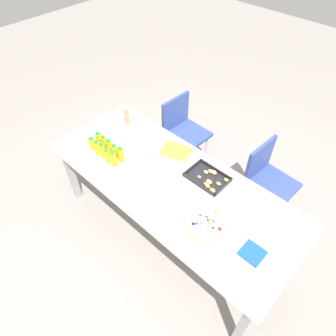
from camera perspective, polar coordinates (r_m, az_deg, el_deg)
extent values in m
plane|color=gray|center=(3.05, 0.50, -11.50)|extent=(12.00, 12.00, 0.00)
cube|color=silver|center=(2.48, 0.60, -2.76)|extent=(2.20, 0.90, 0.04)
cube|color=#99999E|center=(3.19, -17.69, -1.08)|extent=(0.06, 0.06, 0.69)
cube|color=#99999E|center=(2.39, 13.98, -26.58)|extent=(0.06, 0.06, 0.69)
cube|color=#99999E|center=(3.45, -7.76, 5.45)|extent=(0.06, 0.06, 0.69)
cube|color=#99999E|center=(2.73, 22.67, -14.42)|extent=(0.06, 0.06, 0.69)
cube|color=#33478C|center=(3.32, 3.63, 6.28)|extent=(0.42, 0.42, 0.04)
cube|color=#33478C|center=(3.30, 1.39, 10.29)|extent=(0.04, 0.38, 0.38)
cylinder|color=silver|center=(3.50, 7.15, 3.15)|extent=(0.02, 0.02, 0.41)
cylinder|color=silver|center=(3.32, 3.58, 0.52)|extent=(0.02, 0.02, 0.41)
cylinder|color=silver|center=(3.65, 3.32, 5.62)|extent=(0.02, 0.02, 0.41)
cylinder|color=silver|center=(3.48, -0.29, 3.22)|extent=(0.02, 0.02, 0.41)
cube|color=#33478C|center=(2.96, 18.92, -3.04)|extent=(0.42, 0.42, 0.04)
cube|color=#33478C|center=(2.88, 16.81, 1.42)|extent=(0.05, 0.38, 0.38)
cylinder|color=silver|center=(3.21, 21.75, -5.91)|extent=(0.02, 0.02, 0.41)
cylinder|color=silver|center=(3.01, 18.68, -9.35)|extent=(0.02, 0.02, 0.41)
cylinder|color=silver|center=(3.28, 17.13, -2.85)|extent=(0.02, 0.02, 0.41)
cylinder|color=silver|center=(3.08, 13.82, -5.99)|extent=(0.02, 0.02, 0.41)
cylinder|color=#FAAD14|center=(2.78, -14.04, 4.39)|extent=(0.06, 0.06, 0.12)
cylinder|color=#1E8C33|center=(2.74, -14.28, 5.42)|extent=(0.04, 0.04, 0.02)
cylinder|color=#FAAE14|center=(2.72, -13.14, 3.69)|extent=(0.06, 0.06, 0.12)
cylinder|color=#1E8C33|center=(2.68, -13.38, 4.77)|extent=(0.04, 0.04, 0.02)
cylinder|color=#FAAE14|center=(2.68, -12.23, 3.18)|extent=(0.06, 0.06, 0.13)
cylinder|color=#1E8C33|center=(2.63, -12.48, 4.33)|extent=(0.04, 0.04, 0.02)
cylinder|color=#F9AE14|center=(2.63, -11.30, 2.24)|extent=(0.06, 0.06, 0.12)
cylinder|color=#1E8C33|center=(2.58, -11.52, 3.36)|extent=(0.04, 0.04, 0.02)
cylinder|color=#F9AE14|center=(2.59, -10.24, 1.67)|extent=(0.06, 0.06, 0.13)
cylinder|color=#1E8C33|center=(2.53, -10.46, 2.87)|extent=(0.04, 0.04, 0.02)
cylinder|color=#FAAC14|center=(2.80, -12.87, 5.26)|extent=(0.06, 0.06, 0.13)
cylinder|color=#1E8C33|center=(2.76, -13.11, 6.38)|extent=(0.04, 0.04, 0.02)
cylinder|color=#FAAD14|center=(2.75, -11.96, 4.54)|extent=(0.05, 0.05, 0.13)
cylinder|color=#1E8C33|center=(2.70, -12.20, 5.72)|extent=(0.04, 0.04, 0.02)
cylinder|color=#F9AB14|center=(2.71, -11.01, 3.92)|extent=(0.06, 0.06, 0.13)
cylinder|color=#1E8C33|center=(2.66, -11.22, 5.04)|extent=(0.04, 0.04, 0.02)
cylinder|color=#F9AC14|center=(2.65, -10.07, 3.06)|extent=(0.06, 0.06, 0.13)
cylinder|color=#1E8C33|center=(2.61, -10.27, 4.22)|extent=(0.04, 0.04, 0.02)
cylinder|color=#F9AD14|center=(2.61, -8.88, 2.46)|extent=(0.06, 0.06, 0.13)
cylinder|color=#1E8C33|center=(2.56, -9.07, 3.66)|extent=(0.04, 0.04, 0.02)
cylinder|color=tan|center=(2.22, 6.82, -10.27)|extent=(0.30, 0.30, 0.02)
cylinder|color=white|center=(2.21, 6.85, -10.10)|extent=(0.28, 0.28, 0.01)
sphere|color=red|center=(2.18, 9.71, -11.22)|extent=(0.03, 0.03, 0.03)
sphere|color=red|center=(2.22, 7.51, -9.63)|extent=(0.02, 0.02, 0.02)
sphere|color=#66B238|center=(2.19, 6.25, -10.33)|extent=(0.02, 0.02, 0.02)
sphere|color=red|center=(2.23, 7.32, -9.08)|extent=(0.02, 0.02, 0.02)
sphere|color=#1E1947|center=(2.19, 5.40, -10.36)|extent=(0.02, 0.02, 0.02)
sphere|color=red|center=(2.23, 6.10, -8.83)|extent=(0.02, 0.02, 0.02)
sphere|color=#66B238|center=(2.26, 9.05, -8.16)|extent=(0.03, 0.03, 0.03)
sphere|color=#66B238|center=(2.19, 4.63, -10.18)|extent=(0.02, 0.02, 0.02)
sphere|color=#1E1947|center=(2.18, 4.78, -10.42)|extent=(0.03, 0.03, 0.03)
sphere|color=#1E1947|center=(2.19, 8.49, -11.01)|extent=(0.02, 0.02, 0.02)
sphere|color=#66B238|center=(2.20, 7.73, -10.22)|extent=(0.02, 0.02, 0.02)
sphere|color=red|center=(2.22, 8.57, -9.80)|extent=(0.02, 0.02, 0.02)
cube|color=black|center=(2.50, 7.36, -1.90)|extent=(0.33, 0.24, 0.01)
cube|color=black|center=(2.43, 5.75, -3.15)|extent=(0.33, 0.01, 0.03)
cube|color=black|center=(2.56, 8.96, -0.31)|extent=(0.33, 0.01, 0.03)
cube|color=black|center=(2.55, 4.57, 0.13)|extent=(0.01, 0.24, 0.03)
cube|color=black|center=(2.44, 10.35, -3.60)|extent=(0.01, 0.24, 0.03)
ellipsoid|color=tan|center=(2.53, 8.58, -0.81)|extent=(0.06, 0.04, 0.03)
ellipsoid|color=tan|center=(2.53, 7.99, -0.62)|extent=(0.05, 0.03, 0.03)
ellipsoid|color=tan|center=(2.48, 5.89, -1.69)|extent=(0.03, 0.02, 0.02)
ellipsoid|color=tan|center=(2.44, 7.08, -2.99)|extent=(0.04, 0.03, 0.02)
ellipsoid|color=tan|center=(2.49, 10.92, -2.22)|extent=(0.05, 0.03, 0.03)
ellipsoid|color=tan|center=(2.45, 9.47, -2.92)|extent=(0.04, 0.03, 0.02)
ellipsoid|color=tan|center=(2.45, 7.70, -2.58)|extent=(0.06, 0.04, 0.03)
ellipsoid|color=tan|center=(2.40, 8.35, -4.18)|extent=(0.05, 0.04, 0.03)
ellipsoid|color=tan|center=(2.52, 7.13, -0.76)|extent=(0.04, 0.03, 0.03)
ellipsoid|color=tan|center=(2.42, 7.43, -3.37)|extent=(0.05, 0.03, 0.03)
cylinder|color=silver|center=(2.47, -1.55, -2.14)|extent=(0.19, 0.19, 0.00)
cylinder|color=silver|center=(2.47, -1.55, -2.06)|extent=(0.19, 0.19, 0.00)
cylinder|color=silver|center=(2.47, -1.56, -1.98)|extent=(0.19, 0.19, 0.00)
cylinder|color=silver|center=(2.46, -1.56, -1.91)|extent=(0.19, 0.19, 0.00)
cylinder|color=silver|center=(2.46, -1.56, -1.83)|extent=(0.19, 0.19, 0.00)
cube|color=#194CA5|center=(2.17, 15.59, -15.14)|extent=(0.15, 0.15, 0.01)
cylinder|color=#9E7A56|center=(2.98, -7.75, 9.51)|extent=(0.04, 0.04, 0.18)
cube|color=yellow|center=(2.71, 1.44, 3.22)|extent=(0.31, 0.27, 0.01)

